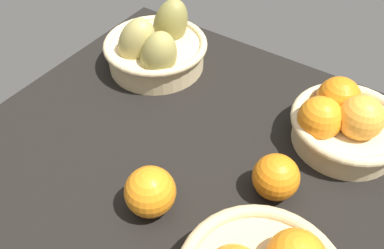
{
  "coord_description": "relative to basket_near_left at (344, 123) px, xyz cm",
  "views": [
    {
      "loc": [
        -27.05,
        43.12,
        61.09
      ],
      "look_at": [
        2.98,
        -1.76,
        7.0
      ],
      "focal_mm": 38.64,
      "sensor_mm": 36.0,
      "label": 1
    }
  ],
  "objects": [
    {
      "name": "basket_near_left",
      "position": [
        0.0,
        0.0,
        0.0
      ],
      "size": [
        21.32,
        21.32,
        12.11
      ],
      "color": "#D3BC8C",
      "rests_on": "market_tray"
    },
    {
      "name": "market_tray",
      "position": [
        20.44,
        17.03,
        -6.35
      ],
      "size": [
        84.0,
        72.0,
        3.0
      ],
      "primitive_type": "cube",
      "color": "black",
      "rests_on": "ground"
    },
    {
      "name": "loose_orange_back_gap",
      "position": [
        20.35,
        31.66,
        -0.66
      ],
      "size": [
        8.38,
        8.38,
        8.38
      ],
      "primitive_type": "sphere",
      "color": "orange",
      "rests_on": "market_tray"
    },
    {
      "name": "basket_near_right_pears",
      "position": [
        42.91,
        0.62,
        0.27
      ],
      "size": [
        23.2,
        23.2,
        15.44
      ],
      "color": "#D3BC8C",
      "rests_on": "market_tray"
    },
    {
      "name": "loose_orange_front_gap",
      "position": [
        5.16,
        17.7,
        -0.91
      ],
      "size": [
        7.88,
        7.88,
        7.88
      ],
      "primitive_type": "sphere",
      "color": "orange",
      "rests_on": "market_tray"
    }
  ]
}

